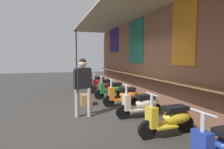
{
  "coord_description": "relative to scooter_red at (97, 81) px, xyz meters",
  "views": [
    {
      "loc": [
        5.62,
        -1.41,
        1.72
      ],
      "look_at": [
        -2.35,
        1.16,
        0.98
      ],
      "focal_mm": 30.86,
      "sensor_mm": 36.0,
      "label": 1
    }
  ],
  "objects": [
    {
      "name": "market_stall_facade",
      "position": [
        4.89,
        0.81,
        1.53
      ],
      "size": [
        12.64,
        2.23,
        3.49
      ],
      "color": "#8C5B44",
      "rests_on": "ground_plane"
    },
    {
      "name": "scooter_yellow",
      "position": [
        6.96,
        -0.0,
        0.0
      ],
      "size": [
        0.47,
        1.4,
        0.97
      ],
      "rotation": [
        0.0,
        0.0,
        -1.53
      ],
      "color": "gold",
      "rests_on": "ground_plane"
    },
    {
      "name": "scooter_maroon",
      "position": [
        1.46,
        -0.0,
        0.0
      ],
      "size": [
        0.48,
        1.4,
        0.97
      ],
      "rotation": [
        0.0,
        0.0,
        -1.51
      ],
      "color": "maroon",
      "rests_on": "ground_plane"
    },
    {
      "name": "shopper_with_handbag",
      "position": [
        5.02,
        -1.59,
        0.65
      ],
      "size": [
        0.42,
        0.66,
        1.7
      ],
      "rotation": [
        0.0,
        0.0,
        3.47
      ],
      "color": "#ADA393",
      "rests_on": "ground_plane"
    },
    {
      "name": "ground_plane",
      "position": [
        4.88,
        -1.08,
        -0.39
      ],
      "size": [
        35.39,
        35.39,
        0.0
      ],
      "primitive_type": "plane",
      "color": "#383533"
    },
    {
      "name": "scooter_orange",
      "position": [
        4.21,
        -0.0,
        0.0
      ],
      "size": [
        0.46,
        1.4,
        0.97
      ],
      "rotation": [
        0.0,
        0.0,
        -1.61
      ],
      "color": "orange",
      "rests_on": "ground_plane"
    },
    {
      "name": "scooter_red",
      "position": [
        0.0,
        0.0,
        0.0
      ],
      "size": [
        0.46,
        1.4,
        0.97
      ],
      "rotation": [
        0.0,
        0.0,
        -1.55
      ],
      "color": "red",
      "rests_on": "ground_plane"
    },
    {
      "name": "merchandise_crate",
      "position": [
        3.68,
        -1.28,
        -0.19
      ],
      "size": [
        0.47,
        0.38,
        0.4
      ],
      "primitive_type": "cube",
      "rotation": [
        0.0,
        0.0,
        -0.01
      ],
      "color": "olive",
      "rests_on": "ground_plane"
    },
    {
      "name": "scooter_green",
      "position": [
        2.81,
        -0.0,
        0.0
      ],
      "size": [
        0.5,
        1.4,
        0.97
      ],
      "rotation": [
        0.0,
        0.0,
        -1.5
      ],
      "color": "#237533",
      "rests_on": "ground_plane"
    },
    {
      "name": "scooter_cream",
      "position": [
        5.57,
        0.0,
        0.0
      ],
      "size": [
        0.46,
        1.4,
        0.97
      ],
      "rotation": [
        0.0,
        0.0,
        -1.55
      ],
      "color": "beige",
      "rests_on": "ground_plane"
    }
  ]
}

